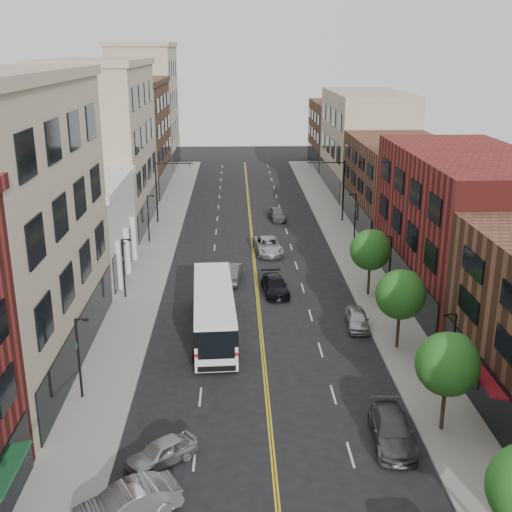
{
  "coord_description": "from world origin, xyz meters",
  "views": [
    {
      "loc": [
        -1.79,
        -25.93,
        19.91
      ],
      "look_at": [
        -0.27,
        19.76,
        5.0
      ],
      "focal_mm": 45.0,
      "sensor_mm": 36.0,
      "label": 1
    }
  ],
  "objects": [
    {
      "name": "ground",
      "position": [
        0.0,
        0.0,
        0.0
      ],
      "size": [
        220.0,
        220.0,
        0.0
      ],
      "primitive_type": "plane",
      "color": "black",
      "rests_on": "ground"
    },
    {
      "name": "sidewalk_left",
      "position": [
        -10.0,
        35.0,
        0.07
      ],
      "size": [
        4.0,
        110.0,
        0.15
      ],
      "primitive_type": "cube",
      "color": "gray",
      "rests_on": "ground"
    },
    {
      "name": "sidewalk_right",
      "position": [
        10.0,
        35.0,
        0.07
      ],
      "size": [
        4.0,
        110.0,
        0.15
      ],
      "primitive_type": "cube",
      "color": "gray",
      "rests_on": "ground"
    },
    {
      "name": "bldg_l_white",
      "position": [
        -17.0,
        31.0,
        4.0
      ],
      "size": [
        10.0,
        14.0,
        8.0
      ],
      "primitive_type": "cube",
      "color": "silver",
      "rests_on": "ground"
    },
    {
      "name": "bldg_l_far_a",
      "position": [
        -17.0,
        48.0,
        9.0
      ],
      "size": [
        10.0,
        20.0,
        18.0
      ],
      "primitive_type": "cube",
      "color": "tan",
      "rests_on": "ground"
    },
    {
      "name": "bldg_l_far_b",
      "position": [
        -17.0,
        68.0,
        7.5
      ],
      "size": [
        10.0,
        20.0,
        15.0
      ],
      "primitive_type": "cube",
      "color": "brown",
      "rests_on": "ground"
    },
    {
      "name": "bldg_l_far_c",
      "position": [
        -17.0,
        86.0,
        10.0
      ],
      "size": [
        10.0,
        16.0,
        20.0
      ],
      "primitive_type": "cube",
      "color": "tan",
      "rests_on": "ground"
    },
    {
      "name": "bldg_r_mid",
      "position": [
        17.0,
        24.0,
        6.0
      ],
      "size": [
        10.0,
        22.0,
        12.0
      ],
      "primitive_type": "cube",
      "color": "maroon",
      "rests_on": "ground"
    },
    {
      "name": "bldg_r_far_a",
      "position": [
        17.0,
        45.0,
        5.0
      ],
      "size": [
        10.0,
        20.0,
        10.0
      ],
      "primitive_type": "cube",
      "color": "brown",
      "rests_on": "ground"
    },
    {
      "name": "bldg_r_far_b",
      "position": [
        17.0,
        66.0,
        7.0
      ],
      "size": [
        10.0,
        22.0,
        14.0
      ],
      "primitive_type": "cube",
      "color": "tan",
      "rests_on": "ground"
    },
    {
      "name": "bldg_r_far_c",
      "position": [
        17.0,
        86.0,
        5.5
      ],
      "size": [
        10.0,
        18.0,
        11.0
      ],
      "primitive_type": "cube",
      "color": "brown",
      "rests_on": "ground"
    },
    {
      "name": "tree_r_1",
      "position": [
        9.39,
        4.07,
        4.13
      ],
      "size": [
        3.4,
        3.4,
        5.59
      ],
      "color": "black",
      "rests_on": "sidewalk_right"
    },
    {
      "name": "tree_r_2",
      "position": [
        9.39,
        14.07,
        4.13
      ],
      "size": [
        3.4,
        3.4,
        5.59
      ],
      "color": "black",
      "rests_on": "sidewalk_right"
    },
    {
      "name": "tree_r_3",
      "position": [
        9.39,
        24.07,
        4.13
      ],
      "size": [
        3.4,
        3.4,
        5.59
      ],
      "color": "black",
      "rests_on": "sidewalk_right"
    },
    {
      "name": "lamp_l_1",
      "position": [
        -10.95,
        8.0,
        2.97
      ],
      "size": [
        0.81,
        0.55,
        5.05
      ],
      "color": "black",
      "rests_on": "sidewalk_left"
    },
    {
      "name": "lamp_l_2",
      "position": [
        -10.95,
        24.0,
        2.97
      ],
      "size": [
        0.81,
        0.55,
        5.05
      ],
      "color": "black",
      "rests_on": "sidewalk_left"
    },
    {
      "name": "lamp_l_3",
      "position": [
        -10.95,
        40.0,
        2.97
      ],
      "size": [
        0.81,
        0.55,
        5.05
      ],
      "color": "black",
      "rests_on": "sidewalk_left"
    },
    {
      "name": "lamp_r_1",
      "position": [
        10.95,
        8.0,
        2.97
      ],
      "size": [
        0.81,
        0.55,
        5.05
      ],
      "color": "black",
      "rests_on": "sidewalk_right"
    },
    {
      "name": "lamp_r_2",
      "position": [
        10.95,
        24.0,
        2.97
      ],
      "size": [
        0.81,
        0.55,
        5.05
      ],
      "color": "black",
      "rests_on": "sidewalk_right"
    },
    {
      "name": "lamp_r_3",
      "position": [
        10.95,
        40.0,
        2.97
      ],
      "size": [
        0.81,
        0.55,
        5.05
      ],
      "color": "black",
      "rests_on": "sidewalk_right"
    },
    {
      "name": "signal_mast_left",
      "position": [
        -10.27,
        48.0,
        4.65
      ],
      "size": [
        4.49,
        0.18,
        7.2
      ],
      "color": "black",
      "rests_on": "sidewalk_left"
    },
    {
      "name": "signal_mast_right",
      "position": [
        10.27,
        48.0,
        4.65
      ],
      "size": [
        4.49,
        0.18,
        7.2
      ],
      "color": "black",
      "rests_on": "sidewalk_right"
    },
    {
      "name": "city_bus",
      "position": [
        -3.42,
        16.97,
        1.92
      ],
      "size": [
        3.62,
        12.96,
        3.3
      ],
      "rotation": [
        0.0,
        0.0,
        0.05
      ],
      "color": "white",
      "rests_on": "ground"
    },
    {
      "name": "car_angle_a",
      "position": [
        -5.6,
        1.62,
        0.65
      ],
      "size": [
        3.94,
        3.54,
        1.3
      ],
      "primitive_type": "imported",
      "rotation": [
        0.0,
        0.0,
        -0.91
      ],
      "color": "#A0A4A8",
      "rests_on": "ground"
    },
    {
      "name": "car_angle_b",
      "position": [
        -6.68,
        -2.33,
        0.79
      ],
      "size": [
        4.97,
        3.84,
        1.57
      ],
      "primitive_type": "imported",
      "rotation": [
        0.0,
        0.0,
        -1.05
      ],
      "color": "#A3A5AA",
      "rests_on": "ground"
    },
    {
      "name": "car_parked_mid",
      "position": [
        6.34,
        3.03,
        0.74
      ],
      "size": [
        2.36,
        5.2,
        1.48
      ],
      "primitive_type": "imported",
      "rotation": [
        0.0,
        0.0,
        -0.06
      ],
      "color": "#49494D",
      "rests_on": "ground"
    },
    {
      "name": "car_parked_far",
      "position": [
        7.2,
        17.66,
        0.67
      ],
      "size": [
        1.82,
        4.02,
        1.34
      ],
      "primitive_type": "imported",
      "rotation": [
        0.0,
        0.0,
        -0.06
      ],
      "color": "#ABADB3",
      "rests_on": "ground"
    },
    {
      "name": "car_lane_behind",
      "position": [
        -2.25,
        28.0,
        0.8
      ],
      "size": [
        2.24,
        5.03,
        1.6
      ],
      "primitive_type": "imported",
      "rotation": [
        0.0,
        0.0,
        3.03
      ],
      "color": "#414145",
      "rests_on": "ground"
    },
    {
      "name": "car_lane_a",
      "position": [
        1.5,
        24.78,
        0.7
      ],
      "size": [
        2.45,
        5.02,
        1.41
      ],
      "primitive_type": "imported",
      "rotation": [
        0.0,
        0.0,
        0.1
      ],
      "color": "black",
      "rests_on": "ground"
    },
    {
      "name": "car_lane_b",
      "position": [
        1.5,
        36.09,
        0.78
      ],
      "size": [
        3.19,
        5.84,
        1.55
      ],
      "primitive_type": "imported",
      "rotation": [
        0.0,
        0.0,
        0.11
      ],
      "color": "#A9ABB1",
      "rests_on": "ground"
    },
    {
      "name": "car_lane_c",
      "position": [
        3.25,
        49.13,
        0.75
      ],
      "size": [
        2.22,
        4.56,
        1.5
      ],
      "primitive_type": "imported",
      "rotation": [
        0.0,
        0.0,
        0.11
      ],
      "color": "#525358",
      "rests_on": "ground"
    }
  ]
}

